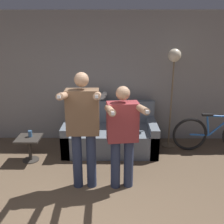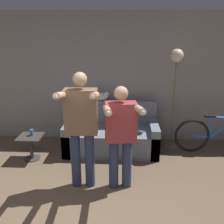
# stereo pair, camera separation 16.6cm
# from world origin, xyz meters

# --- Properties ---
(wall_back) EXTENTS (10.00, 0.05, 2.60)m
(wall_back) POSITION_xyz_m (0.00, 3.14, 1.30)
(wall_back) COLOR gray
(wall_back) RESTS_ON ground_plane
(couch) EXTENTS (1.75, 0.91, 0.89)m
(couch) POSITION_xyz_m (0.45, 2.59, 0.28)
(couch) COLOR slate
(couch) RESTS_ON ground_plane
(person_left) EXTENTS (0.54, 0.68, 1.72)m
(person_left) POSITION_xyz_m (0.09, 1.30, 1.00)
(person_left) COLOR #2D3856
(person_left) RESTS_ON ground_plane
(person_right) EXTENTS (0.56, 0.72, 1.53)m
(person_right) POSITION_xyz_m (0.65, 1.30, 0.88)
(person_right) COLOR #2D3856
(person_right) RESTS_ON ground_plane
(cat) EXTENTS (0.46, 0.15, 0.18)m
(cat) POSITION_xyz_m (0.20, 2.94, 0.98)
(cat) COLOR silver
(cat) RESTS_ON couch
(floor_lamp) EXTENTS (0.26, 0.26, 1.92)m
(floor_lamp) POSITION_xyz_m (1.62, 2.75, 1.56)
(floor_lamp) COLOR #756047
(floor_lamp) RESTS_ON ground_plane
(side_table) EXTENTS (0.41, 0.41, 0.44)m
(side_table) POSITION_xyz_m (-0.97, 2.11, 0.32)
(side_table) COLOR #38332D
(side_table) RESTS_ON ground_plane
(cup) EXTENTS (0.07, 0.07, 0.11)m
(cup) POSITION_xyz_m (-0.95, 2.15, 0.50)
(cup) COLOR #3D6693
(cup) RESTS_ON side_table
(bicycle) EXTENTS (1.61, 0.07, 0.75)m
(bicycle) POSITION_xyz_m (2.45, 2.55, 0.34)
(bicycle) COLOR black
(bicycle) RESTS_ON ground_plane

